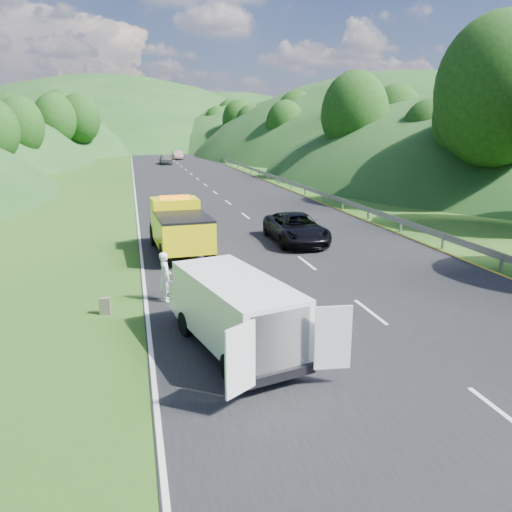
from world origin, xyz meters
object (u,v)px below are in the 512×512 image
object	(u,v)px
worker	(289,372)
woman	(167,301)
tow_truck	(179,227)
suitcase	(105,306)
spare_tire	(269,379)
passing_suv	(296,243)
white_van	(233,309)
child	(192,298)

from	to	relation	value
worker	woman	bearing A→B (deg)	82.85
tow_truck	woman	xyz separation A→B (m)	(-1.09, -6.51, -1.25)
suitcase	spare_tire	distance (m)	6.55
tow_truck	suitcase	xyz separation A→B (m)	(-3.05, -7.25, -0.98)
woman	passing_suv	world-z (taller)	woman
suitcase	spare_tire	size ratio (longest dim) A/B	0.84
tow_truck	spare_tire	size ratio (longest dim) A/B	9.47
white_van	passing_suv	size ratio (longest dim) A/B	1.16
tow_truck	worker	distance (m)	12.45
tow_truck	suitcase	world-z (taller)	tow_truck
suitcase	tow_truck	bearing A→B (deg)	67.23
child	passing_suv	bearing A→B (deg)	60.81
worker	suitcase	bearing A→B (deg)	100.92
child	spare_tire	distance (m)	6.21
spare_tire	passing_suv	distance (m)	14.17
spare_tire	tow_truck	bearing A→B (deg)	93.94
white_van	tow_truck	bearing A→B (deg)	78.31
passing_suv	suitcase	bearing A→B (deg)	-136.66
spare_tire	woman	bearing A→B (deg)	108.05
woman	child	world-z (taller)	woman
woman	spare_tire	bearing A→B (deg)	-169.95
white_van	suitcase	distance (m)	4.95
worker	passing_suv	xyz separation A→B (m)	(4.50, 13.04, 0.00)
tow_truck	child	size ratio (longest dim) A/B	5.97
white_van	woman	world-z (taller)	white_van
worker	spare_tire	world-z (taller)	worker
child	passing_suv	world-z (taller)	passing_suv
child	worker	bearing A→B (deg)	-63.18
child	spare_tire	world-z (taller)	child
tow_truck	spare_tire	bearing A→B (deg)	-89.49
tow_truck	suitcase	distance (m)	7.93
passing_suv	tow_truck	bearing A→B (deg)	-171.32
child	suitcase	size ratio (longest dim) A/B	1.89
child	suitcase	bearing A→B (deg)	-151.44
worker	suitcase	world-z (taller)	worker
tow_truck	passing_suv	world-z (taller)	tow_truck
woman	spare_tire	xyz separation A→B (m)	(1.95, -6.00, 0.00)
spare_tire	passing_suv	size ratio (longest dim) A/B	0.12
white_van	suitcase	world-z (taller)	white_van
tow_truck	passing_suv	distance (m)	6.08
tow_truck	white_van	xyz separation A→B (m)	(0.37, -10.73, -0.12)
tow_truck	spare_tire	distance (m)	12.59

